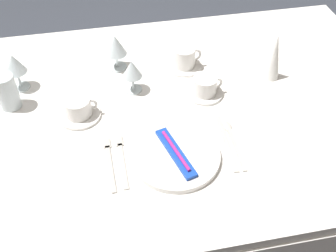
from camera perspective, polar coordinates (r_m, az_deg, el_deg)
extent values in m
plane|color=#383D47|center=(1.98, -1.29, -13.50)|extent=(6.00, 6.00, 0.00)
cube|color=white|center=(1.42, -1.75, 2.02)|extent=(1.80, 1.10, 0.04)
cube|color=white|center=(1.91, -4.53, 10.67)|extent=(1.80, 0.01, 0.18)
cylinder|color=brown|center=(2.21, 17.36, 5.38)|extent=(0.07, 0.07, 0.70)
cylinder|color=white|center=(1.24, 1.07, -4.21)|extent=(0.27, 0.27, 0.02)
cube|color=blue|center=(1.23, 1.08, -3.75)|extent=(0.09, 0.21, 0.01)
cylinder|color=#CC268C|center=(1.22, 1.08, -3.41)|extent=(0.05, 0.17, 0.01)
cube|color=beige|center=(1.23, -6.27, -5.51)|extent=(0.01, 0.18, 0.00)
cube|color=beige|center=(1.30, -6.78, -2.13)|extent=(0.02, 0.04, 0.00)
cube|color=beige|center=(1.23, -7.98, -5.85)|extent=(0.02, 0.18, 0.00)
cube|color=beige|center=(1.30, -8.50, -2.41)|extent=(0.02, 0.04, 0.00)
cube|color=beige|center=(1.28, 8.37, -2.96)|extent=(0.03, 0.20, 0.00)
cube|color=beige|center=(1.36, 7.20, 0.49)|extent=(0.02, 0.06, 0.00)
cube|color=beige|center=(1.28, 9.50, -3.17)|extent=(0.02, 0.18, 0.00)
ellipsoid|color=beige|center=(1.35, 8.25, -0.02)|extent=(0.03, 0.04, 0.01)
cylinder|color=white|center=(1.40, -12.21, 1.51)|extent=(0.14, 0.14, 0.01)
cylinder|color=white|center=(1.38, -12.43, 2.58)|extent=(0.09, 0.09, 0.06)
torus|color=white|center=(1.37, -10.64, 2.93)|extent=(0.04, 0.01, 0.04)
cylinder|color=white|center=(1.58, 2.23, 8.29)|extent=(0.13, 0.13, 0.01)
cylinder|color=white|center=(1.55, 2.27, 9.55)|extent=(0.08, 0.08, 0.07)
torus|color=white|center=(1.56, 3.77, 9.82)|extent=(0.05, 0.01, 0.05)
cylinder|color=white|center=(1.46, 5.06, 4.57)|extent=(0.13, 0.13, 0.01)
cylinder|color=white|center=(1.44, 5.15, 5.66)|extent=(0.08, 0.08, 0.06)
torus|color=white|center=(1.44, 6.78, 5.94)|extent=(0.04, 0.01, 0.04)
cylinder|color=silver|center=(1.48, -4.82, 5.10)|extent=(0.06, 0.06, 0.01)
cylinder|color=silver|center=(1.46, -4.90, 6.05)|extent=(0.01, 0.01, 0.06)
cone|color=silver|center=(1.42, -5.04, 7.93)|extent=(0.07, 0.07, 0.06)
cylinder|color=silver|center=(1.59, -6.99, 8.16)|extent=(0.07, 0.07, 0.01)
cylinder|color=silver|center=(1.57, -7.09, 9.09)|extent=(0.01, 0.01, 0.06)
cone|color=silver|center=(1.53, -7.32, 11.11)|extent=(0.08, 0.08, 0.08)
cylinder|color=silver|center=(1.58, -19.70, 5.17)|extent=(0.06, 0.06, 0.01)
cylinder|color=silver|center=(1.55, -20.01, 6.17)|extent=(0.01, 0.01, 0.07)
cone|color=silver|center=(1.52, -20.62, 8.13)|extent=(0.07, 0.07, 0.07)
cylinder|color=silver|center=(1.47, -21.46, 4.45)|extent=(0.07, 0.07, 0.13)
cylinder|color=#C68C1E|center=(1.49, -21.14, 3.52)|extent=(0.06, 0.06, 0.05)
cone|color=white|center=(1.53, 14.51, 9.30)|extent=(0.06, 0.06, 0.18)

